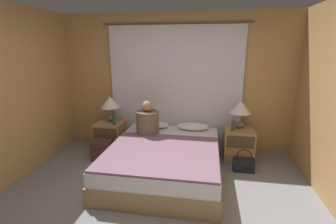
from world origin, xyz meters
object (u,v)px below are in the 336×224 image
at_px(bed, 165,160).
at_px(lamp_left, 110,104).
at_px(nightstand_right, 238,144).
at_px(lamp_right, 241,109).
at_px(backpack_on_floor, 102,149).
at_px(beer_bottle_on_left_stand, 114,120).
at_px(person_left_in_bed, 148,121).
at_px(pillow_right, 193,126).
at_px(beer_bottle_on_right_stand, 233,126).
at_px(nightstand_left, 111,136).
at_px(handbag_on_floor, 243,164).
at_px(pillow_left, 153,124).

height_order(bed, lamp_left, lamp_left).
relative_size(nightstand_right, lamp_right, 1.16).
bearing_deg(lamp_left, backpack_on_floor, -89.45).
bearing_deg(beer_bottle_on_left_stand, lamp_right, 4.61).
xyz_separation_m(person_left_in_bed, backpack_on_floor, (-0.78, -0.16, -0.49)).
distance_m(pillow_right, beer_bottle_on_right_stand, 0.72).
distance_m(lamp_left, person_left_in_bed, 0.88).
bearing_deg(beer_bottle_on_left_stand, beer_bottle_on_right_stand, 0.00).
distance_m(nightstand_left, person_left_in_bed, 0.93).
relative_size(pillow_right, handbag_on_floor, 1.53).
xyz_separation_m(lamp_right, handbag_on_floor, (0.05, -0.50, -0.77)).
distance_m(lamp_right, person_left_in_bed, 1.59).
bearing_deg(nightstand_left, beer_bottle_on_left_stand, -34.99).
bearing_deg(nightstand_left, beer_bottle_on_right_stand, -2.44).
relative_size(pillow_right, backpack_on_floor, 1.59).
bearing_deg(nightstand_right, backpack_on_floor, -169.88).
height_order(bed, beer_bottle_on_left_stand, beer_bottle_on_left_stand).
bearing_deg(lamp_right, beer_bottle_on_right_stand, -123.73).
bearing_deg(backpack_on_floor, beer_bottle_on_right_stand, 8.27).
bearing_deg(lamp_right, beer_bottle_on_left_stand, -175.39).
relative_size(lamp_left, beer_bottle_on_left_stand, 2.16).
bearing_deg(pillow_left, backpack_on_floor, -146.67).
bearing_deg(pillow_right, lamp_left, -178.94).
bearing_deg(nightstand_right, handbag_on_floor, -83.85).
relative_size(nightstand_right, person_left_in_bed, 0.95).
distance_m(lamp_left, pillow_left, 0.88).
distance_m(nightstand_right, beer_bottle_on_right_stand, 0.39).
xyz_separation_m(nightstand_left, beer_bottle_on_left_stand, (0.13, -0.09, 0.36)).
bearing_deg(pillow_right, beer_bottle_on_left_stand, -171.61).
relative_size(nightstand_right, lamp_left, 1.16).
bearing_deg(lamp_left, person_left_in_bed, -23.03).
relative_size(person_left_in_bed, handbag_on_floor, 1.57).
xyz_separation_m(nightstand_right, beer_bottle_on_right_stand, (-0.12, -0.09, 0.36)).
height_order(nightstand_right, lamp_right, lamp_right).
distance_m(lamp_right, backpack_on_floor, 2.47).
bearing_deg(person_left_in_bed, handbag_on_floor, -5.96).
height_order(lamp_left, beer_bottle_on_left_stand, lamp_left).
bearing_deg(nightstand_right, pillow_right, 172.15).
bearing_deg(handbag_on_floor, pillow_right, 148.06).
relative_size(lamp_right, pillow_right, 0.83).
height_order(nightstand_left, backpack_on_floor, nightstand_left).
bearing_deg(bed, beer_bottle_on_right_stand, 30.19).
xyz_separation_m(lamp_right, beer_bottle_on_left_stand, (-2.19, -0.18, -0.25)).
height_order(pillow_left, pillow_right, same).
bearing_deg(backpack_on_floor, pillow_left, 33.33).
xyz_separation_m(pillow_left, beer_bottle_on_right_stand, (1.40, -0.20, 0.12)).
height_order(pillow_right, beer_bottle_on_left_stand, beer_bottle_on_left_stand).
xyz_separation_m(lamp_right, pillow_right, (-0.80, 0.03, -0.37)).
height_order(bed, person_left_in_bed, person_left_in_bed).
distance_m(nightstand_left, pillow_left, 0.85).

